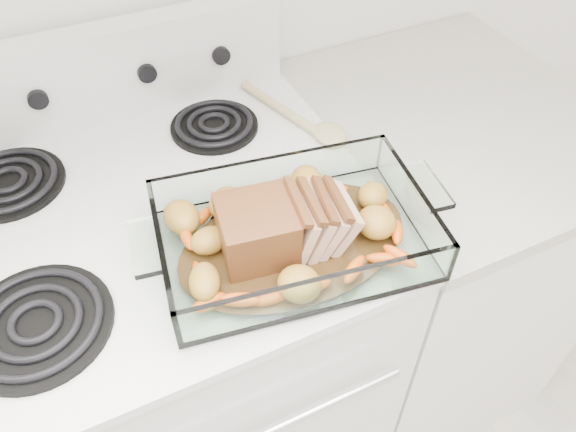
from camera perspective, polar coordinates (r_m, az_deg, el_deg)
name	(u,v)px	position (r m, az deg, el deg)	size (l,w,h in m)	color
electric_range	(179,352)	(1.32, -11.02, -13.39)	(0.78, 0.70, 1.12)	white
counter_right	(423,258)	(1.52, 13.54, -4.17)	(0.58, 0.68, 0.93)	white
baking_dish	(294,237)	(0.86, 0.58, -2.16)	(0.40, 0.26, 0.08)	white
pork_roast	(276,230)	(0.82, -1.21, -1.41)	(0.20, 0.11, 0.09)	#5D3114
roast_vegetables	(281,219)	(0.87, -0.69, -0.32)	(0.35, 0.19, 0.04)	#DC3D00
wooden_spoon	(307,122)	(1.11, 1.94, 9.52)	(0.12, 0.26, 0.02)	tan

